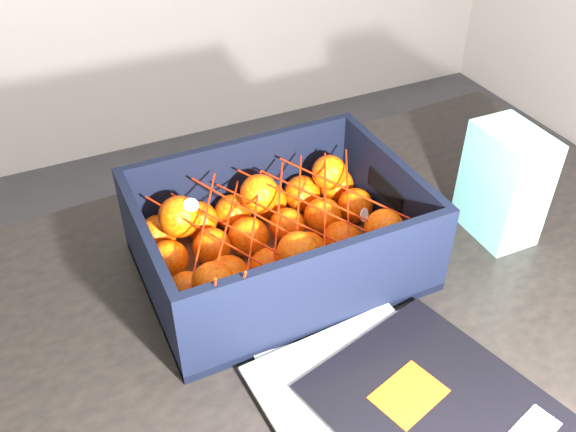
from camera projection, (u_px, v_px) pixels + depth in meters
name	position (u px, v px, depth m)	size (l,w,h in m)	color
table	(330.00, 373.00, 0.83)	(1.24, 0.87, 0.75)	black
magazine_stack	(410.00, 423.00, 0.65)	(0.31, 0.34, 0.02)	silver
produce_crate	(278.00, 242.00, 0.83)	(0.36, 0.27, 0.13)	brown
clementine_heap	(277.00, 240.00, 0.83)	(0.34, 0.25, 0.10)	#FF4A05
mesh_net	(274.00, 216.00, 0.79)	(0.30, 0.24, 0.09)	#BA1D07
retail_carton	(504.00, 184.00, 0.87)	(0.07, 0.11, 0.17)	white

